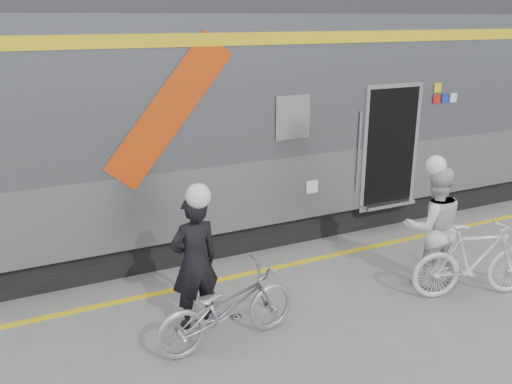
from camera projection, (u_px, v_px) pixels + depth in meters
ground at (340, 343)px, 6.55m from camera, size 90.00×90.00×0.00m
train at (242, 116)px, 9.76m from camera, size 24.00×3.17×4.10m
safety_strip at (261, 271)px, 8.39m from camera, size 24.00×0.12×0.01m
man at (194, 262)px, 6.68m from camera, size 0.67×0.47×1.74m
bicycle_left at (227, 307)px, 6.41m from camera, size 1.87×0.80×0.96m
woman at (433, 227)px, 7.74m from camera, size 1.03×0.91×1.78m
bicycle_right at (475, 260)px, 7.50m from camera, size 1.87×1.04×1.08m
helmet_man at (191, 183)px, 6.37m from camera, size 0.30×0.30×0.30m
helmet_woman at (440, 157)px, 7.42m from camera, size 0.29×0.29×0.29m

